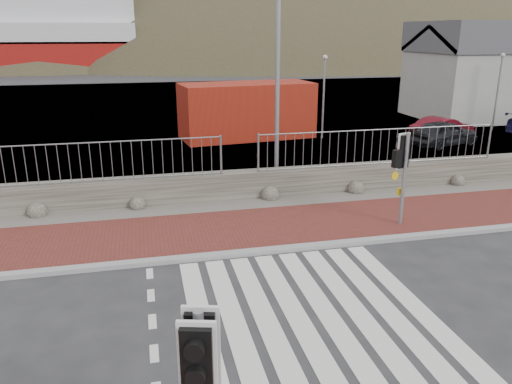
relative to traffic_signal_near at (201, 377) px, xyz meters
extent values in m
plane|color=#28282B|center=(2.53, 3.71, -1.91)|extent=(220.00, 220.00, 0.00)
cube|color=maroon|center=(2.53, 8.21, -1.87)|extent=(40.00, 3.00, 0.08)
cube|color=gray|center=(2.53, 6.71, -1.86)|extent=(40.00, 0.25, 0.12)
cube|color=silver|center=(0.43, 3.71, -1.91)|extent=(0.42, 5.60, 0.01)
cube|color=silver|center=(1.03, 3.71, -1.91)|extent=(0.42, 5.60, 0.01)
cube|color=silver|center=(1.63, 3.71, -1.91)|extent=(0.42, 5.60, 0.01)
cube|color=silver|center=(2.23, 3.71, -1.91)|extent=(0.42, 5.60, 0.01)
cube|color=silver|center=(2.83, 3.71, -1.91)|extent=(0.42, 5.60, 0.01)
cube|color=silver|center=(3.43, 3.71, -1.91)|extent=(0.42, 5.60, 0.01)
cube|color=silver|center=(4.03, 3.71, -1.91)|extent=(0.42, 5.60, 0.01)
cube|color=silver|center=(4.63, 3.71, -1.91)|extent=(0.42, 5.60, 0.01)
cube|color=#59544C|center=(2.53, 10.21, -1.88)|extent=(40.00, 1.50, 0.06)
cube|color=#454139|center=(2.53, 11.01, -1.46)|extent=(40.00, 0.60, 0.90)
cylinder|color=gray|center=(-2.27, 10.86, 0.19)|extent=(8.40, 0.04, 0.04)
cylinder|color=gray|center=(1.93, 10.86, -0.41)|extent=(0.07, 0.07, 1.20)
cylinder|color=gray|center=(7.33, 10.86, 0.19)|extent=(8.40, 0.04, 0.04)
cylinder|color=gray|center=(3.13, 10.86, -0.41)|extent=(0.07, 0.07, 1.20)
cylinder|color=gray|center=(11.53, 10.86, -0.41)|extent=(0.07, 0.07, 1.20)
cube|color=#4C4C4F|center=(2.53, 31.61, -1.91)|extent=(120.00, 40.00, 0.50)
cube|color=#3F4C54|center=(2.53, 66.61, -1.91)|extent=(220.00, 50.00, 0.05)
cube|color=silver|center=(-15.47, 71.61, 7.09)|extent=(30.00, 12.00, 6.00)
cube|color=#9E9E99|center=(22.53, 23.61, 0.09)|extent=(12.00, 6.00, 4.00)
ellipsoid|color=#333620|center=(-12.47, 91.61, -21.91)|extent=(106.40, 68.40, 76.00)
ellipsoid|color=#333620|center=(32.53, 91.61, -27.91)|extent=(140.00, 90.00, 100.00)
ellipsoid|color=#333620|center=(77.53, 91.61, -21.91)|extent=(112.00, 72.00, 80.00)
cube|color=black|center=(0.00, 0.00, 0.22)|extent=(0.43, 0.32, 1.00)
sphere|color=#0CE53F|center=(0.00, 0.00, -0.06)|extent=(0.14, 0.14, 0.14)
cylinder|color=gray|center=(6.44, 7.59, -0.59)|extent=(0.10, 0.10, 2.65)
cube|color=gold|center=(6.44, 7.59, -0.92)|extent=(0.15, 0.11, 0.21)
cube|color=black|center=(6.44, 7.59, 0.21)|extent=(0.42, 0.31, 0.99)
sphere|color=#0CE53F|center=(6.44, 7.59, -0.07)|extent=(0.14, 0.14, 0.14)
cube|color=black|center=(6.12, 7.51, 0.07)|extent=(0.24, 0.20, 0.47)
cylinder|color=gray|center=(4.00, 11.81, 2.40)|extent=(0.15, 0.15, 8.62)
cube|color=#9D2811|center=(4.82, 20.67, -0.54)|extent=(6.89, 3.55, 2.75)
imported|color=black|center=(13.53, 16.61, -1.30)|extent=(3.85, 2.39, 1.22)
imported|color=#560C17|center=(14.17, 17.73, -1.33)|extent=(3.76, 2.36, 1.17)
camera|label=1|loc=(-0.39, -4.19, 3.28)|focal=35.00mm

